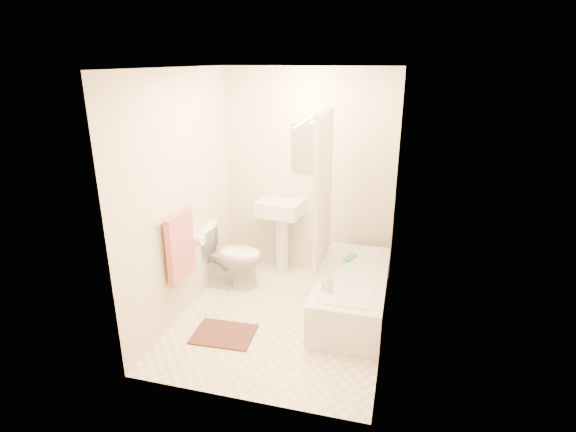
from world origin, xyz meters
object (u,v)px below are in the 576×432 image
(sink, at_px, (281,232))
(bathtub, at_px, (352,293))
(toilet, at_px, (230,256))
(bath_mat, at_px, (224,334))
(soap_bottle, at_px, (328,283))

(sink, height_order, bathtub, sink)
(toilet, height_order, bathtub, toilet)
(bath_mat, bearing_deg, soap_bottle, 18.76)
(bathtub, distance_m, bath_mat, 1.35)
(toilet, xyz_separation_m, sink, (0.45, 0.53, 0.13))
(toilet, relative_size, sink, 0.75)
(sink, bearing_deg, bathtub, -30.06)
(sink, xyz_separation_m, bathtub, (0.97, -0.76, -0.27))
(bath_mat, xyz_separation_m, soap_bottle, (0.92, 0.31, 0.50))
(soap_bottle, bearing_deg, sink, 123.23)
(sink, height_order, soap_bottle, sink)
(bathtub, height_order, soap_bottle, soap_bottle)
(bathtub, relative_size, bath_mat, 2.68)
(soap_bottle, bearing_deg, bathtub, 66.28)
(soap_bottle, bearing_deg, bath_mat, -161.24)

